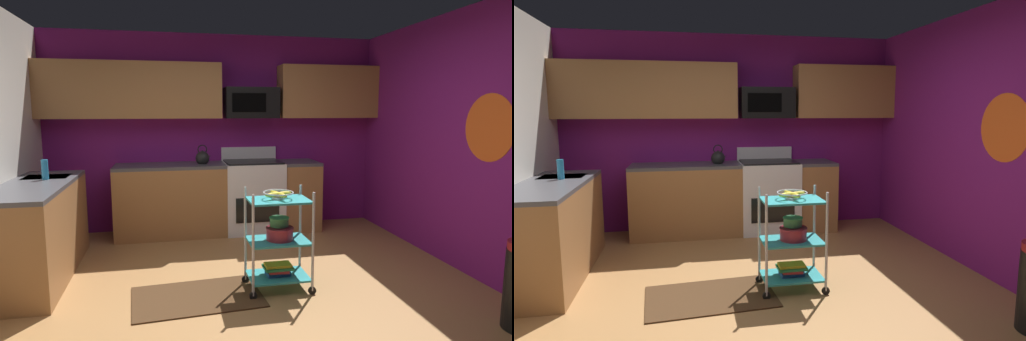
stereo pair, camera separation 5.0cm
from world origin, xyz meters
TOP-DOWN VIEW (x-y plane):
  - floor at (0.00, 0.00)m, footprint 4.40×4.80m
  - wall_back at (0.00, 2.43)m, footprint 4.52×0.06m
  - wall_right at (2.23, 0.00)m, footprint 0.06×4.80m
  - wall_flower_decal at (2.20, -0.04)m, footprint 0.00×0.62m
  - counter_run at (-0.77, 1.62)m, footprint 3.52×2.36m
  - oven_range at (0.44, 2.10)m, footprint 0.76×0.65m
  - upper_cabinets at (-0.10, 2.24)m, footprint 4.40×0.33m
  - microwave at (0.44, 2.21)m, footprint 0.70×0.39m
  - rolling_cart at (0.29, 0.17)m, footprint 0.60×0.39m
  - fruit_bowl at (0.29, 0.17)m, footprint 0.27×0.27m
  - mixing_bowl_large at (0.30, 0.17)m, footprint 0.25×0.25m
  - mixing_bowl_small at (0.31, 0.21)m, footprint 0.18×0.18m
  - book_stack at (0.29, 0.17)m, footprint 0.26×0.19m
  - kettle at (-0.22, 2.10)m, footprint 0.21×0.18m
  - dish_soap_bottle at (-1.86, 1.15)m, footprint 0.06×0.06m
  - floor_rug at (-0.44, 0.13)m, footprint 1.15×0.78m

SIDE VIEW (x-z plane):
  - floor at x=0.00m, z-range -0.04..0.00m
  - floor_rug at x=-0.44m, z-range 0.00..0.01m
  - book_stack at x=0.29m, z-range 0.13..0.24m
  - rolling_cart at x=0.29m, z-range -0.01..0.91m
  - counter_run at x=-0.77m, z-range 0.00..0.92m
  - oven_range at x=0.44m, z-range -0.07..1.03m
  - mixing_bowl_large at x=0.30m, z-range 0.46..0.58m
  - mixing_bowl_small at x=0.31m, z-range 0.58..0.66m
  - fruit_bowl at x=0.29m, z-range 0.84..0.91m
  - kettle at x=-0.22m, z-range 0.86..1.13m
  - dish_soap_bottle at x=-1.86m, z-range 0.92..1.12m
  - wall_back at x=0.00m, z-range 0.00..2.60m
  - wall_right at x=2.23m, z-range 0.00..2.60m
  - wall_flower_decal at x=2.20m, z-range 1.14..1.76m
  - microwave at x=0.44m, z-range 1.50..1.90m
  - upper_cabinets at x=-0.10m, z-range 1.50..2.20m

